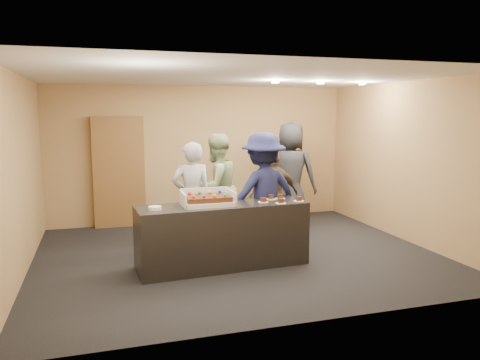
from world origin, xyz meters
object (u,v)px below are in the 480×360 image
Objects in this scene: storage_cabinet at (119,172)px; cake_box at (207,201)px; person_sage_man at (216,188)px; person_dark_suit at (291,174)px; person_brown_extra at (274,195)px; sheet_cake at (208,198)px; person_navy_man at (263,193)px; person_server_grey at (192,197)px; serving_counter at (223,235)px; plate_stack at (155,208)px.

storage_cabinet reaches higher than cake_box.
person_dark_suit is at bearing 175.87° from person_sage_man.
person_brown_extra is 0.78× the size of person_dark_suit.
sheet_cake is 1.08m from person_navy_man.
person_server_grey is 0.92× the size of person_navy_man.
person_brown_extra is (0.43, 0.65, -0.16)m from person_navy_man.
person_navy_man is 0.80m from person_brown_extra.
person_navy_man reaches higher than cake_box.
sheet_cake reaches higher than serving_counter.
person_server_grey is at bearing -63.51° from storage_cabinet.
serving_counter is at bearing 84.49° from person_dark_suit.
person_brown_extra reaches higher than cake_box.
sheet_cake is 0.75m from plate_stack.
person_dark_suit is at bearing 43.73° from sheet_cake.
sheet_cake is at bearing 7.75° from plate_stack.
person_brown_extra is at bearing -171.44° from person_server_grey.
person_dark_suit is at bearing 43.36° from cake_box.
person_server_grey is (-0.06, 0.87, -0.13)m from sheet_cake.
person_navy_man is at bearing 92.01° from person_dark_suit.
sheet_cake is at bearing 176.37° from serving_counter.
plate_stack is at bearing 23.67° from person_sage_man.
storage_cabinet is at bearing 96.15° from plate_stack.
serving_counter is at bearing -66.19° from storage_cabinet.
cake_box is at bearing 30.65° from person_brown_extra.
person_dark_suit reaches higher than person_brown_extra.
cake_box is 0.38× the size of person_navy_man.
person_sage_man is 0.99m from person_brown_extra.
person_server_grey is (1.01, -2.02, -0.19)m from storage_cabinet.
plate_stack is (0.32, -2.99, -0.13)m from storage_cabinet.
serving_counter is 0.59m from sheet_cake.
plate_stack is (-0.95, -0.10, 0.47)m from serving_counter.
storage_cabinet reaches higher than person_sage_man.
person_brown_extra is at bearing -132.99° from person_navy_man.
storage_cabinet is 2.97× the size of cake_box.
person_dark_suit is at bearing -152.63° from person_server_grey.
person_navy_man is (1.72, 0.55, 0.02)m from plate_stack.
plate_stack is 2.47m from person_brown_extra.
cake_box is 0.45× the size of person_brown_extra.
person_dark_suit is (3.17, -0.87, -0.05)m from storage_cabinet.
storage_cabinet reaches higher than person_dark_suit.
person_dark_suit is at bearing -15.43° from storage_cabinet.
person_server_grey is 1.12m from person_navy_man.
person_brown_extra is at bearing 139.84° from person_sage_man.
person_navy_man is at bearing 49.91° from person_brown_extra.
storage_cabinet is at bearing 110.40° from cake_box.
plate_stack is 1.81m from person_navy_man.
person_navy_man is 0.94× the size of person_dark_suit.
storage_cabinet is 1.05× the size of person_dark_suit.
sheet_cake is (-0.00, -0.03, 0.05)m from cake_box.
cake_box is 0.85m from person_server_grey.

